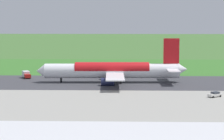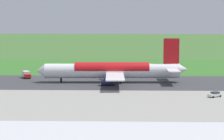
{
  "view_description": "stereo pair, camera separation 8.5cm",
  "coord_description": "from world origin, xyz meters",
  "px_view_note": "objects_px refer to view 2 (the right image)",
  "views": [
    {
      "loc": [
        4.29,
        162.35,
        24.42
      ],
      "look_at": [
        8.89,
        0.0,
        4.5
      ],
      "focal_mm": 73.53,
      "sensor_mm": 36.0,
      "label": 1
    },
    {
      "loc": [
        4.2,
        162.35,
        24.42
      ],
      "look_at": [
        8.89,
        0.0,
        4.5
      ],
      "focal_mm": 73.53,
      "sensor_mm": 36.0,
      "label": 2
    }
  ],
  "objects_px": {
    "airliner_main": "(113,70)",
    "service_car_followme": "(215,94)",
    "service_truck_baggage": "(26,75)",
    "no_stopping_sign": "(115,66)",
    "traffic_cone_orange": "(106,67)"
  },
  "relations": [
    {
      "from": "airliner_main",
      "to": "service_car_followme",
      "type": "relative_size",
      "value": 11.98
    },
    {
      "from": "airliner_main",
      "to": "traffic_cone_orange",
      "type": "relative_size",
      "value": 98.3
    },
    {
      "from": "traffic_cone_orange",
      "to": "no_stopping_sign",
      "type": "bearing_deg",
      "value": 134.91
    },
    {
      "from": "service_car_followme",
      "to": "traffic_cone_orange",
      "type": "xyz_separation_m",
      "value": [
        35.14,
        -72.2,
        -0.57
      ]
    },
    {
      "from": "service_car_followme",
      "to": "no_stopping_sign",
      "type": "height_order",
      "value": "no_stopping_sign"
    },
    {
      "from": "service_car_followme",
      "to": "traffic_cone_orange",
      "type": "distance_m",
      "value": 80.29
    },
    {
      "from": "service_car_followme",
      "to": "traffic_cone_orange",
      "type": "height_order",
      "value": "service_car_followme"
    },
    {
      "from": "airliner_main",
      "to": "no_stopping_sign",
      "type": "bearing_deg",
      "value": -89.78
    },
    {
      "from": "no_stopping_sign",
      "to": "traffic_cone_orange",
      "type": "bearing_deg",
      "value": -45.09
    },
    {
      "from": "airliner_main",
      "to": "service_truck_baggage",
      "type": "height_order",
      "value": "airliner_main"
    },
    {
      "from": "service_truck_baggage",
      "to": "service_car_followme",
      "type": "relative_size",
      "value": 1.38
    },
    {
      "from": "service_truck_baggage",
      "to": "no_stopping_sign",
      "type": "distance_m",
      "value": 44.54
    },
    {
      "from": "service_car_followme",
      "to": "no_stopping_sign",
      "type": "relative_size",
      "value": 1.91
    },
    {
      "from": "airliner_main",
      "to": "no_stopping_sign",
      "type": "distance_m",
      "value": 39.79
    },
    {
      "from": "airliner_main",
      "to": "service_truck_baggage",
      "type": "xyz_separation_m",
      "value": [
        33.45,
        -10.1,
        -2.95
      ]
    }
  ]
}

